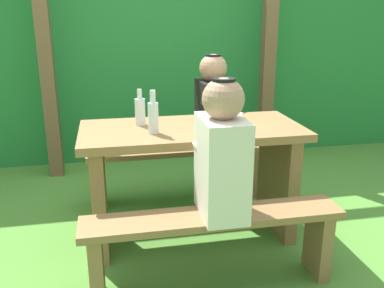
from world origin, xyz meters
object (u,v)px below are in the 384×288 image
at_px(bottle_left, 140,111).
at_px(bottle_right, 153,116).
at_px(person_white_shirt, 222,154).
at_px(drinking_glass, 237,119).
at_px(person_black_coat, 213,105).
at_px(cell_phone, 237,118).
at_px(bench_near, 213,235).
at_px(bench_far, 178,163).
at_px(picnic_table, 192,164).

height_order(bottle_left, bottle_right, bottle_right).
bearing_deg(person_white_shirt, drinking_glass, 65.58).
relative_size(person_black_coat, cell_phone, 5.14).
bearing_deg(person_black_coat, bench_near, -103.65).
relative_size(bench_far, cell_phone, 10.00).
distance_m(bench_near, bottle_left, 0.93).
distance_m(person_white_shirt, bottle_left, 0.78).
relative_size(picnic_table, bench_near, 1.00).
bearing_deg(cell_phone, person_white_shirt, -98.38).
bearing_deg(bottle_right, bottle_left, 106.19).
bearing_deg(cell_phone, bench_near, -100.86).
relative_size(picnic_table, drinking_glass, 17.58).
bearing_deg(person_white_shirt, person_black_coat, 78.15).
distance_m(drinking_glass, bottle_right, 0.56).
height_order(bench_far, bottle_left, bottle_left).
bearing_deg(person_white_shirt, bottle_right, 121.45).
bearing_deg(bench_far, bottle_left, -124.28).
bearing_deg(person_black_coat, person_white_shirt, -101.85).
relative_size(picnic_table, bottle_left, 6.04).
height_order(person_white_shirt, person_black_coat, same).
bearing_deg(picnic_table, bench_far, 90.00).
height_order(picnic_table, bottle_left, bottle_left).
height_order(person_white_shirt, drinking_glass, person_white_shirt).
xyz_separation_m(bench_near, drinking_glass, (0.29, 0.57, 0.49)).
relative_size(bottle_left, bottle_right, 0.89).
relative_size(picnic_table, bench_far, 1.00).
xyz_separation_m(person_white_shirt, bottle_right, (-0.29, 0.48, 0.10)).
bearing_deg(bottle_left, person_white_shirt, -62.81).
height_order(bench_near, bottle_right, bottle_right).
height_order(person_black_coat, bottle_left, person_black_coat).
relative_size(bench_near, person_white_shirt, 1.95).
bearing_deg(person_white_shirt, bench_near, -175.09).
height_order(drinking_glass, cell_phone, drinking_glass).
bearing_deg(bottle_right, picnic_table, 20.47).
xyz_separation_m(bench_far, bottle_left, (-0.31, -0.46, 0.54)).
bearing_deg(bottle_right, bench_near, -62.20).
xyz_separation_m(drinking_glass, cell_phone, (0.04, 0.15, -0.03)).
bearing_deg(bottle_left, picnic_table, -20.03).
bearing_deg(drinking_glass, bottle_left, 168.42).
distance_m(picnic_table, bench_near, 0.61).
xyz_separation_m(person_white_shirt, person_black_coat, (0.24, 1.15, 0.00)).
xyz_separation_m(bench_near, bottle_left, (-0.31, 0.69, 0.54)).
relative_size(bottle_right, cell_phone, 1.86).
distance_m(person_black_coat, bottle_right, 0.86).
height_order(picnic_table, bench_near, picnic_table).
bearing_deg(picnic_table, person_black_coat, 64.03).
bearing_deg(bench_near, person_white_shirt, 4.91).
bearing_deg(bottle_right, cell_phone, 21.91).
bearing_deg(drinking_glass, bench_far, 116.65).
xyz_separation_m(bench_near, person_black_coat, (0.28, 1.15, 0.46)).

